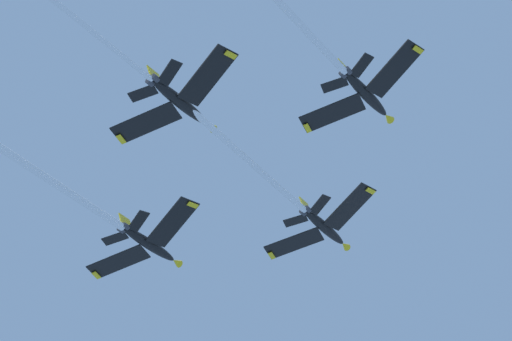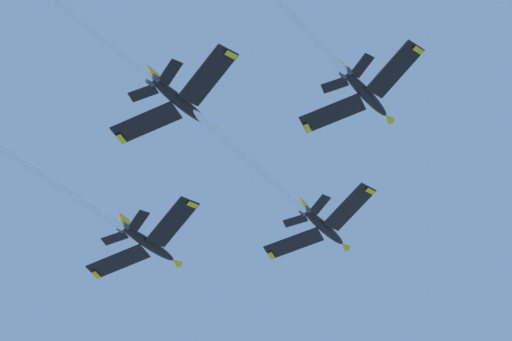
{
  "view_description": "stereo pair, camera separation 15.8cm",
  "coord_description": "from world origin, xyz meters",
  "px_view_note": "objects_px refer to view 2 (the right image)",
  "views": [
    {
      "loc": [
        -27.26,
        24.75,
        1.87
      ],
      "look_at": [
        24.03,
        -13.19,
        141.3
      ],
      "focal_mm": 75.1,
      "sensor_mm": 36.0,
      "label": 1
    },
    {
      "loc": [
        -27.16,
        24.88,
        1.87
      ],
      "look_at": [
        24.03,
        -13.19,
        141.3
      ],
      "focal_mm": 75.1,
      "sensor_mm": 36.0,
      "label": 2
    }
  ],
  "objects_px": {
    "jet_left_wing": "(105,215)",
    "jet_slot": "(152,79)",
    "jet_lead": "(295,201)",
    "jet_right_wing": "(337,63)"
  },
  "relations": [
    {
      "from": "jet_right_wing",
      "to": "jet_left_wing",
      "type": "bearing_deg",
      "value": 18.67
    },
    {
      "from": "jet_lead",
      "to": "jet_right_wing",
      "type": "relative_size",
      "value": 1.07
    },
    {
      "from": "jet_lead",
      "to": "jet_slot",
      "type": "relative_size",
      "value": 1.03
    },
    {
      "from": "jet_lead",
      "to": "jet_slot",
      "type": "xyz_separation_m",
      "value": [
        -8.57,
        30.11,
        -15.16
      ]
    },
    {
      "from": "jet_lead",
      "to": "jet_left_wing",
      "type": "relative_size",
      "value": 1.03
    },
    {
      "from": "jet_left_wing",
      "to": "jet_slot",
      "type": "bearing_deg",
      "value": 162.96
    },
    {
      "from": "jet_left_wing",
      "to": "jet_right_wing",
      "type": "height_order",
      "value": "jet_right_wing"
    },
    {
      "from": "jet_left_wing",
      "to": "jet_right_wing",
      "type": "distance_m",
      "value": 39.21
    },
    {
      "from": "jet_right_wing",
      "to": "jet_slot",
      "type": "distance_m",
      "value": 25.27
    },
    {
      "from": "jet_right_wing",
      "to": "jet_slot",
      "type": "height_order",
      "value": "jet_right_wing"
    }
  ]
}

